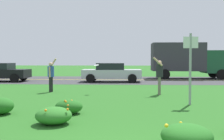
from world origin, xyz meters
name	(u,v)px	position (x,y,z in m)	size (l,w,h in m)	color
ground_plane	(128,95)	(0.00, 9.35, 0.00)	(120.00, 120.00, 0.00)	#26601E
highway_strip	(127,80)	(0.00, 18.70, 0.00)	(120.00, 8.58, 0.01)	#38383A
highway_center_stripe	(127,80)	(0.00, 18.70, 0.01)	(120.00, 0.16, 0.00)	yellow
daylily_clump_front_left	(54,116)	(-2.10, 3.33, 0.23)	(0.99, 0.93, 0.48)	#2D7526
daylily_clump_front_center	(69,107)	(-1.98, 4.72, 0.23)	(0.88, 0.78, 0.47)	#23661E
daylily_clump_mid_right	(0,106)	(-4.13, 4.52, 0.27)	(0.82, 0.84, 0.53)	#23661E
daylily_clump_near_camera	(187,136)	(1.05, 1.60, 0.23)	(1.03, 1.00, 0.52)	#23661E
sign_post_near_path	(190,62)	(2.33, 6.62, 1.65)	(0.56, 0.10, 2.74)	#93969B
person_thrower_blue_shirt	(51,74)	(-4.10, 10.22, 0.95)	(0.45, 0.51, 1.81)	#2D4C9E
person_catcher_dark_shirt	(159,74)	(1.53, 9.49, 1.02)	(0.53, 0.51, 1.87)	#232328
frisbee_white	(96,65)	(-1.64, 9.84, 1.44)	(0.26, 0.25, 0.10)	white
car_silver_center_left	(112,72)	(-1.20, 16.77, 0.74)	(4.50, 2.00, 1.45)	#B7BABF
box_truck_dark_green	(188,59)	(5.50, 20.63, 1.80)	(6.70, 2.46, 3.20)	#194C2D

